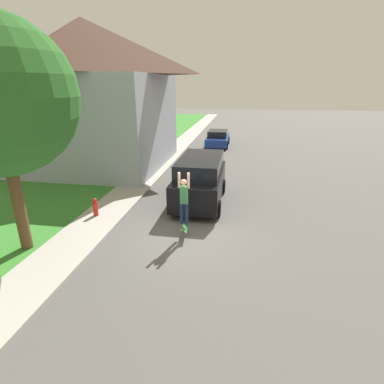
{
  "coord_description": "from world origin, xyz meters",
  "views": [
    {
      "loc": [
        1.94,
        -9.54,
        5.2
      ],
      "look_at": [
        0.09,
        1.5,
        1.16
      ],
      "focal_mm": 28.0,
      "sensor_mm": 36.0,
      "label": 1
    }
  ],
  "objects": [
    {
      "name": "fire_hydrant",
      "position": [
        -3.84,
        0.95,
        0.46
      ],
      "size": [
        0.2,
        0.2,
        0.75
      ],
      "color": "red",
      "rests_on": "sidewalk"
    },
    {
      "name": "lawn",
      "position": [
        -8.0,
        6.0,
        0.04
      ],
      "size": [
        10.0,
        80.0,
        0.08
      ],
      "color": "#387F2D",
      "rests_on": "ground_plane"
    },
    {
      "name": "house",
      "position": [
        -7.88,
        9.06,
        4.69
      ],
      "size": [
        10.24,
        9.65,
        8.87
      ],
      "color": "#99A3B2",
      "rests_on": "lawn"
    },
    {
      "name": "car_down_street",
      "position": [
        -0.21,
        17.08,
        0.67
      ],
      "size": [
        1.98,
        4.14,
        1.39
      ],
      "color": "navy",
      "rests_on": "ground_plane"
    },
    {
      "name": "sidewalk",
      "position": [
        -3.6,
        6.0,
        0.05
      ],
      "size": [
        1.8,
        80.0,
        0.1
      ],
      "color": "#ADA89E",
      "rests_on": "ground_plane"
    },
    {
      "name": "skateboard",
      "position": [
        0.1,
        -0.09,
        0.35
      ],
      "size": [
        0.29,
        0.81,
        0.3
      ],
      "color": "#337F3D",
      "rests_on": "ground_plane"
    },
    {
      "name": "skateboarder",
      "position": [
        0.08,
        -0.1,
        1.5
      ],
      "size": [
        0.41,
        0.22,
        1.89
      ],
      "color": "#192347",
      "rests_on": "ground_plane"
    },
    {
      "name": "suv_parked",
      "position": [
        0.15,
        3.45,
        1.11
      ],
      "size": [
        2.15,
        4.76,
        2.11
      ],
      "color": "black",
      "rests_on": "ground_plane"
    },
    {
      "name": "ground_plane",
      "position": [
        0.0,
        0.0,
        0.0
      ],
      "size": [
        120.0,
        120.0,
        0.0
      ],
      "primitive_type": "plane",
      "color": "#54514F"
    }
  ]
}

